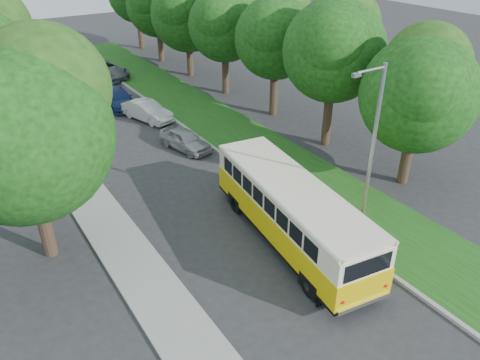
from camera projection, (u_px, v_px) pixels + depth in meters
ground at (248, 243)px, 20.77m from camera, size 120.00×120.00×0.00m
curb at (252, 175)px, 26.10m from camera, size 0.20×70.00×0.15m
grass_verge at (285, 165)px, 27.22m from camera, size 4.50×70.00×0.13m
sidewalk at (105, 222)px, 22.11m from camera, size 2.20×70.00×0.12m
treeline at (142, 28)px, 32.51m from camera, size 24.27×41.91×9.46m
lamppost_near at (370, 153)px, 18.80m from camera, size 1.71×0.16×8.00m
lamppost_far at (36, 79)px, 28.20m from camera, size 1.71×0.16×7.50m
warning_sign at (65, 138)px, 26.54m from camera, size 0.56×0.10×2.50m
vintage_bus at (292, 213)px, 20.15m from camera, size 3.85×10.30×2.98m
car_silver at (185, 139)px, 28.93m from camera, size 2.31×4.01×1.28m
car_white at (147, 111)px, 33.10m from camera, size 2.63×4.39×1.37m
car_blue at (118, 98)px, 35.50m from camera, size 2.10×4.63×1.31m
car_grey at (105, 70)px, 41.90m from camera, size 3.80×5.76×1.47m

